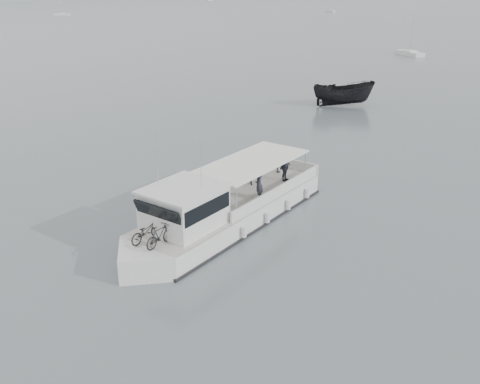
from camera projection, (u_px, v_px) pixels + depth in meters
ground at (128, 229)px, 28.03m from camera, size 1400.00×1400.00×0.00m
tour_boat at (218, 212)px, 27.60m from camera, size 14.58×7.01×6.14m
dark_motorboat at (344, 94)px, 54.98m from camera, size 6.80×5.49×2.51m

